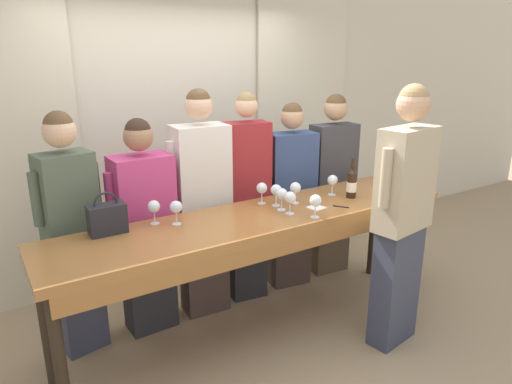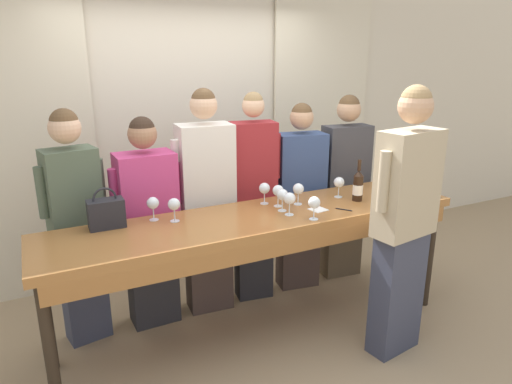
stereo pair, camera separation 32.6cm
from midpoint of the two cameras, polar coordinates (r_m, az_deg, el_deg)
name	(u,v)px [view 2 (the right image)]	position (r m, az deg, el deg)	size (l,w,h in m)	color
ground_plane	(260,332)	(3.69, 3.13, -17.16)	(18.00, 18.00, 0.00)	tan
wall_back	(190,126)	(4.46, -6.12, 8.19)	(12.00, 0.06, 2.80)	beige
curtain_panel_left	(22,146)	(4.13, -25.25, 5.20)	(1.16, 0.03, 2.69)	beige
curtain_panel_right	(321,123)	(5.11, 9.94, 8.50)	(1.16, 0.03, 2.69)	beige
tasting_bar	(262,228)	(3.27, 3.56, -4.52)	(3.06, 0.67, 0.97)	#9E6633
wine_bottle	(358,186)	(3.65, 15.15, 0.70)	(0.08, 0.08, 0.33)	black
handbag	(106,213)	(3.09, -15.40, -2.59)	(0.23, 0.13, 0.27)	#232328
wine_glass_front_left	(298,189)	(3.46, 8.01, 0.30)	(0.08, 0.08, 0.17)	white
wine_glass_front_mid	(282,195)	(3.31, 6.14, -0.46)	(0.08, 0.08, 0.17)	white
wine_glass_front_right	(174,205)	(3.10, -7.28, -1.66)	(0.08, 0.08, 0.17)	white
wine_glass_center_left	(264,189)	(3.45, 3.77, 0.38)	(0.08, 0.08, 0.17)	white
wine_glass_center_mid	(395,170)	(4.25, 19.16, 2.62)	(0.08, 0.08, 0.17)	white
wine_glass_center_right	(278,191)	(3.40, 5.53, 0.06)	(0.08, 0.08, 0.17)	white
wine_glass_back_left	(314,203)	(3.16, 10.24, -1.41)	(0.08, 0.08, 0.17)	white
wine_glass_back_mid	(290,199)	(3.23, 7.12, -0.90)	(0.08, 0.08, 0.17)	white
wine_glass_back_right	(339,183)	(3.70, 12.84, 1.08)	(0.08, 0.08, 0.17)	white
wine_glass_near_host	(153,204)	(3.15, -9.91, -1.48)	(0.08, 0.08, 0.17)	white
napkin	(318,210)	(3.40, 10.52, -2.22)	(0.13, 0.13, 0.00)	white
pen	(344,209)	(3.43, 13.61, -2.19)	(0.08, 0.11, 0.01)	black
guest_olive_jacket	(76,224)	(3.41, -19.03, -3.91)	(0.46, 0.30, 1.73)	#383D51
guest_pink_top	(149,223)	(3.53, -10.70, -3.93)	(0.54, 0.29, 1.64)	#28282D
guest_cream_sweater	(207,202)	(3.64, -3.65, -1.33)	(0.53, 0.30, 1.83)	#473833
guest_striped_shirt	(253,196)	(3.81, 2.12, -0.57)	(0.48, 0.27, 1.78)	#28282D
guest_navy_coat	(299,196)	(4.06, 7.75, -0.58)	(0.54, 0.30, 1.68)	#473833
guest_beige_cap	(344,185)	(4.33, 13.14, 0.85)	(0.54, 0.25, 1.73)	brown
host_pouring	(404,222)	(3.27, 20.77, -3.53)	(0.56, 0.28, 1.89)	#383D51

